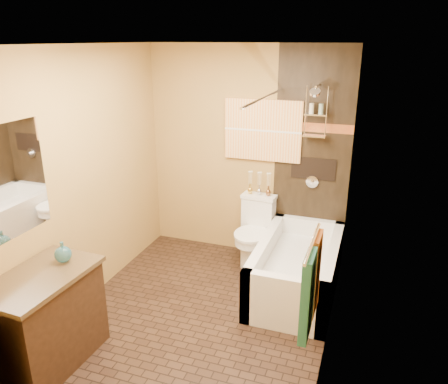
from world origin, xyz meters
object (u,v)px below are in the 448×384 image
at_px(sunset_painting, 263,130).
at_px(vanity, 45,319).
at_px(bathtub, 297,272).
at_px(toilet, 254,231).

xyz_separation_m(sunset_painting, vanity, (-1.12, -2.48, -1.14)).
bearing_deg(bathtub, vanity, -134.58).
height_order(sunset_painting, toilet, sunset_painting).
xyz_separation_m(sunset_painting, toilet, (0.00, -0.26, -1.15)).
relative_size(toilet, vanity, 0.84).
distance_m(sunset_painting, bathtub, 1.63).
relative_size(sunset_painting, vanity, 0.95).
bearing_deg(bathtub, sunset_painting, 129.61).
xyz_separation_m(toilet, vanity, (-1.12, -2.21, 0.01)).
height_order(bathtub, vanity, vanity).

